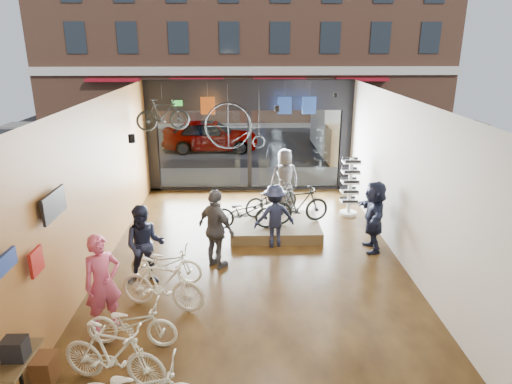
{
  "coord_description": "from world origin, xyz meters",
  "views": [
    {
      "loc": [
        -0.2,
        -9.47,
        5.0
      ],
      "look_at": [
        0.1,
        1.4,
        1.4
      ],
      "focal_mm": 32.0,
      "sensor_mm": 36.0,
      "label": 1
    }
  ],
  "objects_px": {
    "customer_2": "(216,229)",
    "customer_3": "(275,216)",
    "floor_bike_4": "(166,263)",
    "display_bike_right": "(271,199)",
    "sunglasses_rack": "(350,187)",
    "customer_1": "(145,245)",
    "floor_bike_1": "(114,355)",
    "hung_bike": "(163,115)",
    "customer_5": "(374,216)",
    "display_platform": "(275,227)",
    "floor_bike_2": "(132,324)",
    "display_bike_left": "(245,212)",
    "customer_0": "(103,283)",
    "floor_bike_3": "(162,284)",
    "box_truck": "(342,130)",
    "display_bike_mid": "(299,205)",
    "customer_4": "(285,178)",
    "street_car": "(210,135)",
    "penny_farthing": "(238,128)"
  },
  "relations": [
    {
      "from": "customer_2",
      "to": "customer_3",
      "type": "bearing_deg",
      "value": -98.08
    },
    {
      "from": "floor_bike_4",
      "to": "display_bike_right",
      "type": "height_order",
      "value": "display_bike_right"
    },
    {
      "from": "sunglasses_rack",
      "to": "customer_1",
      "type": "bearing_deg",
      "value": -124.94
    },
    {
      "from": "sunglasses_rack",
      "to": "customer_3",
      "type": "bearing_deg",
      "value": -119.89
    },
    {
      "from": "floor_bike_1",
      "to": "hung_bike",
      "type": "distance_m",
      "value": 8.25
    },
    {
      "from": "display_bike_right",
      "to": "customer_2",
      "type": "relative_size",
      "value": 0.91
    },
    {
      "from": "floor_bike_4",
      "to": "customer_5",
      "type": "height_order",
      "value": "customer_5"
    },
    {
      "from": "display_platform",
      "to": "floor_bike_4",
      "type": "bearing_deg",
      "value": -134.39
    },
    {
      "from": "customer_3",
      "to": "sunglasses_rack",
      "type": "distance_m",
      "value": 3.2
    },
    {
      "from": "customer_1",
      "to": "customer_5",
      "type": "relative_size",
      "value": 0.98
    },
    {
      "from": "floor_bike_2",
      "to": "display_bike_left",
      "type": "height_order",
      "value": "display_bike_left"
    },
    {
      "from": "display_platform",
      "to": "customer_1",
      "type": "relative_size",
      "value": 1.36
    },
    {
      "from": "display_platform",
      "to": "customer_0",
      "type": "xyz_separation_m",
      "value": [
        -3.36,
        -4.3,
        0.77
      ]
    },
    {
      "from": "display_bike_left",
      "to": "display_bike_right",
      "type": "bearing_deg",
      "value": -37.38
    },
    {
      "from": "floor_bike_3",
      "to": "hung_bike",
      "type": "relative_size",
      "value": 1.11
    },
    {
      "from": "box_truck",
      "to": "sunglasses_rack",
      "type": "bearing_deg",
      "value": -99.84
    },
    {
      "from": "display_platform",
      "to": "sunglasses_rack",
      "type": "relative_size",
      "value": 1.36
    },
    {
      "from": "floor_bike_2",
      "to": "floor_bike_4",
      "type": "bearing_deg",
      "value": -0.09
    },
    {
      "from": "display_bike_mid",
      "to": "customer_4",
      "type": "xyz_separation_m",
      "value": [
        -0.2,
        2.19,
        0.12
      ]
    },
    {
      "from": "street_car",
      "to": "customer_1",
      "type": "xyz_separation_m",
      "value": [
        -0.54,
        -12.58,
        0.12
      ]
    },
    {
      "from": "floor_bike_4",
      "to": "display_bike_left",
      "type": "xyz_separation_m",
      "value": [
        1.72,
        2.22,
        0.32
      ]
    },
    {
      "from": "floor_bike_3",
      "to": "sunglasses_rack",
      "type": "distance_m",
      "value": 6.89
    },
    {
      "from": "floor_bike_1",
      "to": "customer_3",
      "type": "xyz_separation_m",
      "value": [
        2.75,
        4.91,
        0.3
      ]
    },
    {
      "from": "display_platform",
      "to": "box_truck",
      "type": "bearing_deg",
      "value": 67.83
    },
    {
      "from": "floor_bike_4",
      "to": "display_platform",
      "type": "relative_size",
      "value": 0.68
    },
    {
      "from": "customer_4",
      "to": "customer_1",
      "type": "bearing_deg",
      "value": 43.59
    },
    {
      "from": "customer_2",
      "to": "penny_farthing",
      "type": "bearing_deg",
      "value": -52.65
    },
    {
      "from": "display_bike_mid",
      "to": "penny_farthing",
      "type": "height_order",
      "value": "penny_farthing"
    },
    {
      "from": "floor_bike_2",
      "to": "floor_bike_3",
      "type": "relative_size",
      "value": 0.91
    },
    {
      "from": "customer_3",
      "to": "sunglasses_rack",
      "type": "xyz_separation_m",
      "value": [
        2.38,
        2.14,
        0.07
      ]
    },
    {
      "from": "floor_bike_3",
      "to": "sunglasses_rack",
      "type": "bearing_deg",
      "value": -27.14
    },
    {
      "from": "customer_4",
      "to": "floor_bike_3",
      "type": "bearing_deg",
      "value": 52.53
    },
    {
      "from": "floor_bike_3",
      "to": "customer_0",
      "type": "height_order",
      "value": "customer_0"
    },
    {
      "from": "customer_1",
      "to": "display_bike_mid",
      "type": "bearing_deg",
      "value": 30.76
    },
    {
      "from": "display_bike_left",
      "to": "floor_bike_1",
      "type": "bearing_deg",
      "value": 158.31
    },
    {
      "from": "display_platform",
      "to": "display_bike_left",
      "type": "bearing_deg",
      "value": -155.17
    },
    {
      "from": "box_truck",
      "to": "customer_3",
      "type": "height_order",
      "value": "box_truck"
    },
    {
      "from": "customer_2",
      "to": "customer_5",
      "type": "xyz_separation_m",
      "value": [
        3.84,
        0.81,
        -0.03
      ]
    },
    {
      "from": "street_car",
      "to": "floor_bike_3",
      "type": "height_order",
      "value": "street_car"
    },
    {
      "from": "display_platform",
      "to": "customer_2",
      "type": "distance_m",
      "value": 2.57
    },
    {
      "from": "floor_bike_1",
      "to": "sunglasses_rack",
      "type": "bearing_deg",
      "value": -19.87
    },
    {
      "from": "display_bike_mid",
      "to": "customer_1",
      "type": "relative_size",
      "value": 0.96
    },
    {
      "from": "floor_bike_2",
      "to": "customer_3",
      "type": "height_order",
      "value": "customer_3"
    },
    {
      "from": "display_bike_right",
      "to": "customer_3",
      "type": "xyz_separation_m",
      "value": [
        -0.01,
        -1.52,
        0.07
      ]
    },
    {
      "from": "customer_0",
      "to": "customer_1",
      "type": "xyz_separation_m",
      "value": [
        0.41,
        1.64,
        -0.03
      ]
    },
    {
      "from": "display_platform",
      "to": "customer_4",
      "type": "distance_m",
      "value": 2.32
    },
    {
      "from": "floor_bike_3",
      "to": "customer_3",
      "type": "height_order",
      "value": "customer_3"
    },
    {
      "from": "sunglasses_rack",
      "to": "penny_farthing",
      "type": "xyz_separation_m",
      "value": [
        -3.32,
        0.97,
        1.62
      ]
    },
    {
      "from": "floor_bike_1",
      "to": "display_bike_mid",
      "type": "bearing_deg",
      "value": -15.07
    },
    {
      "from": "customer_2",
      "to": "sunglasses_rack",
      "type": "relative_size",
      "value": 1.06
    }
  ]
}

